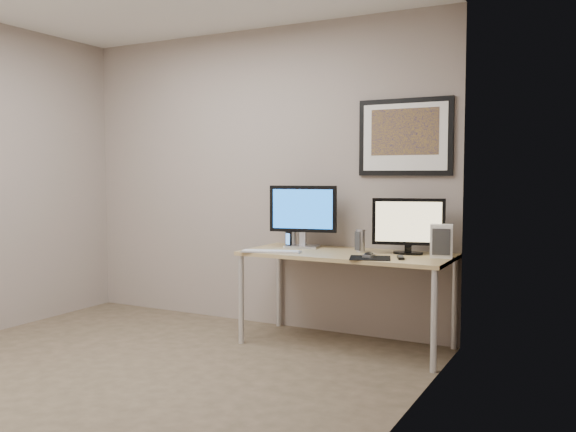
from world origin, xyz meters
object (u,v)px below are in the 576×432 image
object	(u,v)px
phone_dock	(288,240)
keyboard	(271,251)
speaker_left	(292,236)
fan_unit	(441,241)
monitor_tv	(408,224)
monitor_large	(303,213)
desk	(346,261)
speaker_right	(361,241)
framed_art	(405,137)

from	to	relation	value
phone_dock	keyboard	size ratio (longest dim) A/B	0.29
speaker_left	phone_dock	distance (m)	0.08
phone_dock	fan_unit	bearing A→B (deg)	22.82
speaker_left	phone_dock	xyz separation A→B (m)	(0.01, -0.08, -0.02)
monitor_tv	phone_dock	distance (m)	1.00
monitor_tv	monitor_large	bearing A→B (deg)	164.94
desk	speaker_left	xyz separation A→B (m)	(-0.54, 0.14, 0.16)
monitor_tv	fan_unit	distance (m)	0.29
speaker_right	speaker_left	bearing A→B (deg)	-163.27
monitor_tv	keyboard	world-z (taller)	monitor_tv
monitor_tv	speaker_left	world-z (taller)	monitor_tv
monitor_tv	phone_dock	xyz separation A→B (m)	(-0.98, -0.07, -0.16)
monitor_tv	desk	bearing A→B (deg)	-179.74
monitor_large	speaker_left	distance (m)	0.22
monitor_tv	keyboard	distance (m)	1.06
desk	monitor_tv	size ratio (longest dim) A/B	3.04
framed_art	fan_unit	size ratio (longest dim) A/B	3.12
desk	fan_unit	size ratio (longest dim) A/B	6.65
framed_art	keyboard	world-z (taller)	framed_art
monitor_large	speaker_left	world-z (taller)	monitor_large
desk	monitor_large	bearing A→B (deg)	164.64
desk	keyboard	world-z (taller)	keyboard
framed_art	monitor_large	size ratio (longest dim) A/B	1.35
monitor_large	monitor_tv	bearing A→B (deg)	-10.96
framed_art	phone_dock	bearing A→B (deg)	-162.91
framed_art	monitor_tv	world-z (taller)	framed_art
framed_art	speaker_right	xyz separation A→B (m)	(-0.27, -0.24, -0.80)
monitor_tv	speaker_right	distance (m)	0.39
monitor_tv	speaker_right	size ratio (longest dim) A/B	3.01
desk	monitor_large	distance (m)	0.57
desk	phone_dock	distance (m)	0.55
speaker_right	fan_unit	size ratio (longest dim) A/B	0.73
speaker_left	monitor_large	bearing A→B (deg)	0.73
monitor_large	desk	bearing A→B (deg)	-26.85
framed_art	fan_unit	distance (m)	0.89
monitor_large	speaker_left	xyz separation A→B (m)	(-0.11, 0.02, -0.19)
desk	speaker_right	size ratio (longest dim) A/B	9.16
speaker_left	monitor_tv	bearing A→B (deg)	10.47
fan_unit	speaker_left	bearing A→B (deg)	163.17
speaker_right	keyboard	bearing A→B (deg)	-128.98
phone_dock	speaker_left	bearing A→B (deg)	116.59
framed_art	phone_dock	distance (m)	1.24
desk	fan_unit	bearing A→B (deg)	4.80
monitor_large	speaker_right	bearing A→B (deg)	-14.51
desk	fan_unit	world-z (taller)	fan_unit
desk	keyboard	xyz separation A→B (m)	(-0.52, -0.26, 0.07)
framed_art	keyboard	size ratio (longest dim) A/B	1.64
desk	framed_art	size ratio (longest dim) A/B	2.13
keyboard	fan_unit	bearing A→B (deg)	-1.88
phone_dock	framed_art	bearing A→B (deg)	39.90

